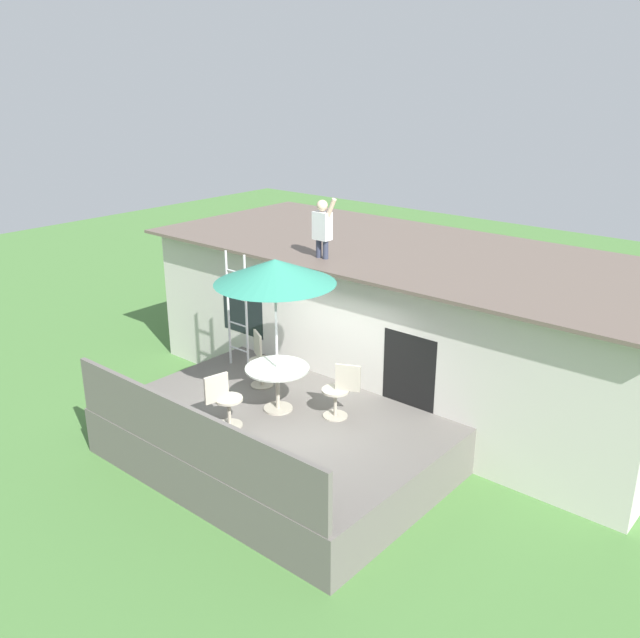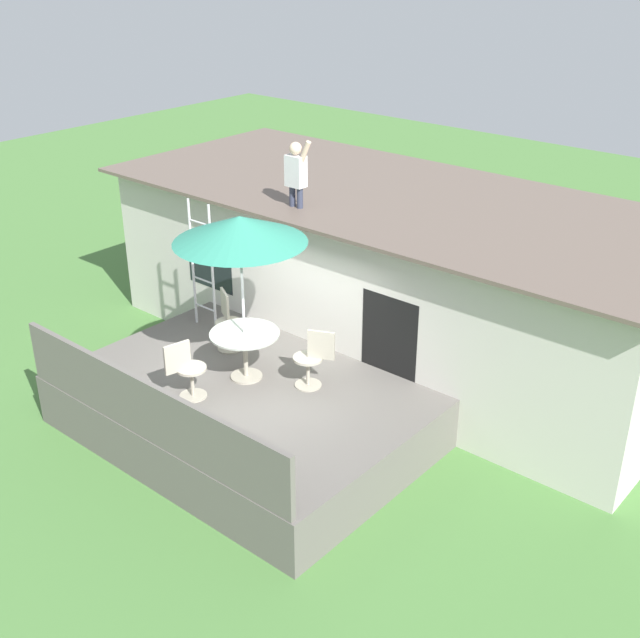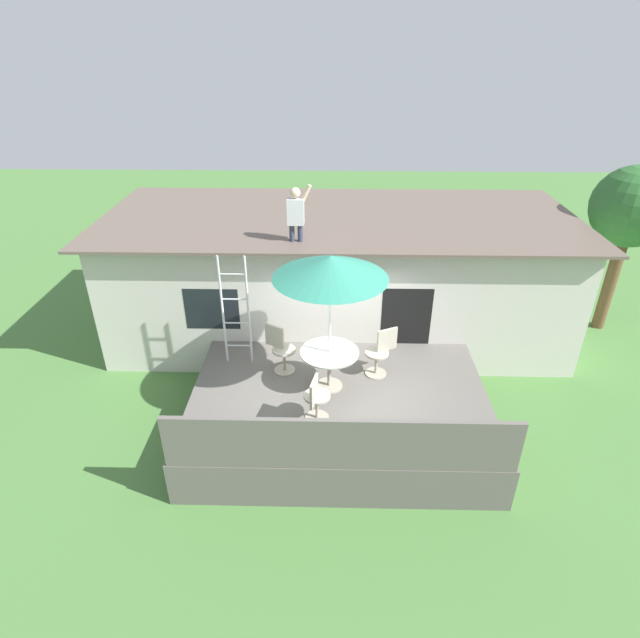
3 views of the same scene
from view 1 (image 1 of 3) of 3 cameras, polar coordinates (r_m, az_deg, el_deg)
The scene contains 11 objects.
ground_plane at distance 11.58m, azimuth -3.09°, elevation -11.44°, with size 40.00×40.00×0.00m, color #477538.
house at distance 13.53m, azimuth 7.29°, elevation -0.08°, with size 10.50×4.50×2.86m.
deck at distance 11.37m, azimuth -3.12°, elevation -9.72°, with size 5.26×3.91×0.80m, color #605B56.
deck_railing at distance 9.85m, azimuth -10.95°, elevation -9.43°, with size 5.16×0.08×0.90m, color #605B56.
patio_table at distance 11.10m, azimuth -3.57°, elevation -4.81°, with size 1.04×1.04×0.74m.
patio_umbrella at distance 10.49m, azimuth -3.77°, elevation 3.98°, with size 1.90×1.90×2.54m.
step_ladder at distance 12.59m, azimuth -6.91°, elevation 0.64°, with size 0.52×0.04×2.20m.
person_figure at distance 12.23m, azimuth 0.22°, elevation 7.85°, with size 0.47×0.20×1.11m.
patio_chair_left at distance 12.07m, azimuth -5.01°, elevation -3.41°, with size 0.58×0.44×0.92m.
patio_chair_right at distance 10.89m, azimuth 1.67°, elevation -6.02°, with size 0.59×0.44×0.92m.
patio_chair_near at distance 10.69m, azimuth -7.96°, elevation -6.73°, with size 0.44×0.62×0.92m.
Camera 1 is at (6.86, -7.14, 6.00)m, focal length 38.42 mm.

